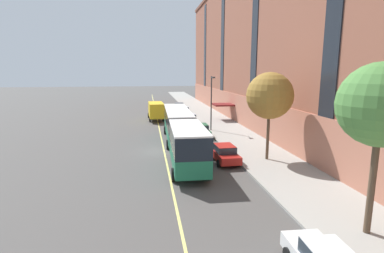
% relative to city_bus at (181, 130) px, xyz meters
% --- Properties ---
extents(ground_plane, '(260.00, 260.00, 0.00)m').
position_rel_city_bus_xyz_m(ground_plane, '(-1.83, 0.14, -2.12)').
color(ground_plane, '#4C4947').
extents(sidewalk, '(5.94, 160.00, 0.15)m').
position_rel_city_bus_xyz_m(sidewalk, '(7.44, 3.14, -2.04)').
color(sidewalk, '#9E9B93').
rests_on(sidewalk, ground).
extents(apartment_facade, '(15.20, 110.00, 24.39)m').
position_rel_city_bus_xyz_m(apartment_facade, '(16.39, 0.14, 10.06)').
color(apartment_facade, '#935642').
rests_on(apartment_facade, ground).
extents(city_bus, '(3.27, 20.41, 3.66)m').
position_rel_city_bus_xyz_m(city_bus, '(0.00, 0.00, 0.00)').
color(city_bus, '#1E704C').
rests_on(city_bus, ground).
extents(parked_car_green_0, '(1.91, 4.70, 1.56)m').
position_rel_city_bus_xyz_m(parked_car_green_0, '(3.16, 6.21, -1.34)').
color(parked_car_green_0, '#23603D').
rests_on(parked_car_green_0, ground).
extents(parked_car_silver_2, '(2.11, 4.33, 1.56)m').
position_rel_city_bus_xyz_m(parked_car_silver_2, '(3.26, 24.33, -1.34)').
color(parked_car_silver_2, '#B7B7BC').
rests_on(parked_car_silver_2, ground).
extents(parked_car_silver_3, '(2.00, 4.37, 1.56)m').
position_rel_city_bus_xyz_m(parked_car_silver_3, '(3.12, 15.19, -1.34)').
color(parked_car_silver_3, '#B7B7BC').
rests_on(parked_car_silver_3, ground).
extents(parked_car_darkgray_5, '(2.13, 4.65, 1.56)m').
position_rel_city_bus_xyz_m(parked_car_darkgray_5, '(3.13, 31.17, -1.33)').
color(parked_car_darkgray_5, '#4C4C51').
rests_on(parked_car_darkgray_5, ground).
extents(parked_car_red_6, '(2.07, 4.74, 1.56)m').
position_rel_city_bus_xyz_m(parked_car_red_6, '(3.35, -4.36, -1.33)').
color(parked_car_red_6, '#B21E19').
rests_on(parked_car_red_6, ground).
extents(box_truck, '(2.56, 7.20, 2.94)m').
position_rel_city_bus_xyz_m(box_truck, '(-1.94, 19.19, -0.43)').
color(box_truck, gold).
rests_on(box_truck, ground).
extents(street_tree_near_corner, '(3.88, 3.88, 8.21)m').
position_rel_city_bus_xyz_m(street_tree_near_corner, '(7.24, -17.11, 4.27)').
color(street_tree_near_corner, brown).
rests_on(street_tree_near_corner, sidewalk).
extents(street_tree_mid_block, '(4.05, 4.05, 7.69)m').
position_rel_city_bus_xyz_m(street_tree_mid_block, '(7.24, -4.58, 3.68)').
color(street_tree_mid_block, brown).
rests_on(street_tree_mid_block, sidewalk).
extents(street_lamp, '(0.36, 1.48, 7.10)m').
position_rel_city_bus_xyz_m(street_lamp, '(5.06, 9.02, 2.36)').
color(street_lamp, '#2D2D30').
rests_on(street_lamp, sidewalk).
extents(lane_centerline, '(0.16, 140.00, 0.01)m').
position_rel_city_bus_xyz_m(lane_centerline, '(-1.70, 3.14, -2.11)').
color(lane_centerline, '#E0D66B').
rests_on(lane_centerline, ground).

